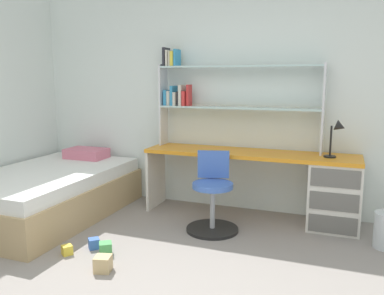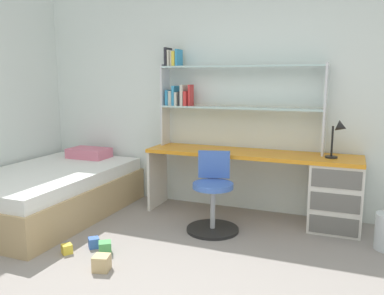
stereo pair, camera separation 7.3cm
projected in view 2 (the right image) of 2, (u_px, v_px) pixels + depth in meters
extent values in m
cube|color=silver|center=(242.00, 98.00, 4.50)|extent=(6.10, 0.06, 2.57)
cube|color=orange|center=(250.00, 154.00, 4.25)|extent=(2.26, 0.52, 0.04)
cube|color=silver|center=(336.00, 196.00, 3.98)|extent=(0.50, 0.49, 0.69)
cube|color=silver|center=(157.00, 177.00, 4.72)|extent=(0.03, 0.47, 0.69)
cube|color=#64625E|center=(333.00, 226.00, 3.79)|extent=(0.45, 0.01, 0.17)
cube|color=#64625E|center=(335.00, 203.00, 3.75)|extent=(0.45, 0.01, 0.17)
cube|color=#64625E|center=(336.00, 179.00, 3.72)|extent=(0.45, 0.01, 0.17)
cube|color=silver|center=(165.00, 105.00, 4.68)|extent=(0.02, 0.22, 0.93)
cube|color=silver|center=(325.00, 109.00, 4.02)|extent=(0.02, 0.22, 0.93)
cube|color=silver|center=(239.00, 108.00, 4.36)|extent=(1.77, 0.22, 0.02)
cube|color=silver|center=(240.00, 66.00, 4.28)|extent=(1.77, 0.22, 0.02)
cube|color=#338CBF|center=(169.00, 98.00, 4.65)|extent=(0.03, 0.14, 0.18)
cube|color=beige|center=(172.00, 98.00, 4.64)|extent=(0.04, 0.13, 0.17)
cube|color=#338CBF|center=(175.00, 96.00, 4.61)|extent=(0.03, 0.16, 0.22)
cube|color=beige|center=(179.00, 99.00, 4.61)|extent=(0.03, 0.19, 0.15)
cube|color=#26262D|center=(181.00, 98.00, 4.59)|extent=(0.02, 0.13, 0.16)
cube|color=beige|center=(184.00, 95.00, 4.57)|extent=(0.03, 0.18, 0.24)
cube|color=red|center=(187.00, 98.00, 4.56)|extent=(0.03, 0.18, 0.16)
cube|color=red|center=(191.00, 95.00, 4.54)|extent=(0.03, 0.12, 0.24)
cube|color=#26262D|center=(168.00, 57.00, 4.57)|extent=(0.03, 0.17, 0.21)
cube|color=beige|center=(171.00, 58.00, 4.56)|extent=(0.02, 0.17, 0.18)
cube|color=beige|center=(173.00, 59.00, 4.55)|extent=(0.02, 0.13, 0.17)
cube|color=yellow|center=(176.00, 59.00, 4.54)|extent=(0.04, 0.17, 0.16)
cube|color=#338CBF|center=(179.00, 58.00, 4.52)|extent=(0.02, 0.17, 0.19)
cylinder|color=black|center=(331.00, 157.00, 3.93)|extent=(0.12, 0.12, 0.02)
cylinder|color=black|center=(332.00, 141.00, 3.90)|extent=(0.02, 0.02, 0.30)
cone|color=black|center=(342.00, 127.00, 3.80)|extent=(0.12, 0.11, 0.13)
cylinder|color=black|center=(213.00, 229.00, 3.97)|extent=(0.52, 0.52, 0.03)
cylinder|color=#A5A8AD|center=(213.00, 210.00, 3.94)|extent=(0.05, 0.05, 0.44)
cylinder|color=#3F66BF|center=(213.00, 186.00, 3.90)|extent=(0.40, 0.40, 0.05)
cube|color=#3F66BF|center=(214.00, 164.00, 4.04)|extent=(0.32, 0.13, 0.28)
cube|color=tan|center=(50.00, 199.00, 4.42)|extent=(1.28, 2.00, 0.37)
cube|color=white|center=(48.00, 176.00, 4.38)|extent=(1.22, 1.94, 0.14)
cube|color=#D8728C|center=(89.00, 153.00, 5.04)|extent=(0.50, 0.32, 0.12)
cube|color=#479E51|center=(105.00, 248.00, 3.45)|extent=(0.15, 0.15, 0.11)
cube|color=tan|center=(102.00, 263.00, 3.14)|extent=(0.15, 0.15, 0.12)
cube|color=#3860B7|center=(94.00, 243.00, 3.57)|extent=(0.13, 0.13, 0.09)
cube|color=gold|center=(67.00, 249.00, 3.45)|extent=(0.11, 0.11, 0.08)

